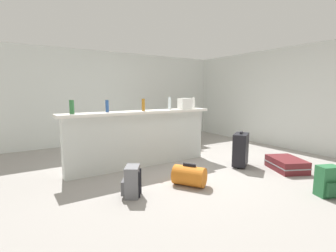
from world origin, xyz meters
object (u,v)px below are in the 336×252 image
at_px(bottle_green, 72,107).
at_px(bottle_amber, 143,105).
at_px(bottle_blue, 107,106).
at_px(duffel_bag_orange, 189,176).
at_px(dining_table, 176,120).
at_px(dining_chair_near_partition, 185,127).
at_px(backpack_green, 328,182).
at_px(suitcase_flat_maroon, 286,164).
at_px(backpack_grey, 132,182).
at_px(bottle_clear, 169,103).
at_px(bottle_white, 193,103).
at_px(suitcase_upright_black, 241,149).
at_px(grocery_bag, 185,104).

bearing_deg(bottle_green, bottle_amber, -4.37).
relative_size(bottle_blue, duffel_bag_orange, 0.37).
relative_size(dining_table, dining_chair_near_partition, 1.18).
bearing_deg(backpack_green, suitcase_flat_maroon, 58.33).
bearing_deg(backpack_grey, dining_table, 45.68).
distance_m(dining_table, backpack_grey, 3.57).
bearing_deg(backpack_green, bottle_clear, 107.49).
height_order(dining_table, backpack_grey, dining_table).
bearing_deg(suitcase_flat_maroon, bottle_white, 115.80).
xyz_separation_m(bottle_clear, bottle_white, (0.62, 0.01, -0.01)).
distance_m(bottle_clear, backpack_grey, 2.10).
height_order(bottle_green, bottle_clear, bottle_clear).
distance_m(bottle_clear, suitcase_upright_black, 1.64).
bearing_deg(duffel_bag_orange, bottle_white, 49.80).
height_order(bottle_clear, suitcase_upright_black, bottle_clear).
bearing_deg(bottle_blue, dining_table, 28.54).
distance_m(bottle_blue, duffel_bag_orange, 1.87).
bearing_deg(bottle_blue, backpack_green, -51.98).
bearing_deg(bottle_amber, dining_chair_near_partition, 28.57).
bearing_deg(dining_chair_near_partition, bottle_white, -115.91).
relative_size(bottle_clear, backpack_grey, 0.59).
xyz_separation_m(bottle_clear, duffel_bag_orange, (-0.51, -1.32, -1.03)).
distance_m(dining_table, dining_chair_near_partition, 0.51).
relative_size(bottle_white, dining_chair_near_partition, 0.25).
xyz_separation_m(backpack_green, suitcase_upright_black, (0.08, 1.59, 0.13)).
xyz_separation_m(bottle_blue, dining_table, (2.35, 1.28, -0.52)).
relative_size(bottle_clear, suitcase_upright_black, 0.37).
bearing_deg(bottle_white, suitcase_upright_black, -74.25).
height_order(bottle_blue, dining_chair_near_partition, bottle_blue).
xyz_separation_m(backpack_grey, backpack_green, (2.24, -1.44, 0.00)).
height_order(grocery_bag, backpack_green, grocery_bag).
bearing_deg(backpack_green, bottle_white, 94.67).
distance_m(bottle_amber, suitcase_flat_maroon, 2.83).
xyz_separation_m(bottle_blue, bottle_white, (1.89, -0.04, 0.01)).
height_order(bottle_green, suitcase_flat_maroon, bottle_green).
distance_m(bottle_blue, suitcase_flat_maroon, 3.38).
relative_size(bottle_amber, suitcase_upright_black, 0.34).
distance_m(bottle_amber, backpack_green, 3.13).
distance_m(grocery_bag, dining_chair_near_partition, 1.30).
relative_size(grocery_bag, backpack_green, 0.62).
bearing_deg(bottle_white, backpack_grey, -148.84).
bearing_deg(dining_table, backpack_grey, -134.32).
bearing_deg(bottle_clear, bottle_white, 0.77).
height_order(grocery_bag, backpack_grey, grocery_bag).
bearing_deg(bottle_amber, bottle_green, 175.63).
height_order(bottle_green, grocery_bag, bottle_green).
relative_size(bottle_amber, backpack_green, 0.54).
relative_size(bottle_clear, duffel_bag_orange, 0.43).
height_order(bottle_green, dining_table, bottle_green).
bearing_deg(bottle_green, backpack_green, -44.89).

